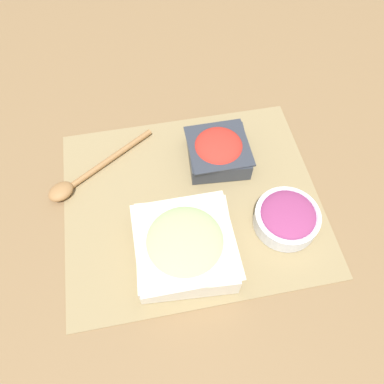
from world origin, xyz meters
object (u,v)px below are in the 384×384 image
(wooden_spoon, at_px, (82,178))
(cucumber_bowl, at_px, (185,246))
(onion_bowl, at_px, (287,217))
(tomato_bowl, at_px, (218,150))

(wooden_spoon, bearing_deg, cucumber_bowl, -47.67)
(cucumber_bowl, relative_size, wooden_spoon, 0.78)
(cucumber_bowl, height_order, wooden_spoon, cucumber_bowl)
(cucumber_bowl, height_order, onion_bowl, cucumber_bowl)
(tomato_bowl, relative_size, wooden_spoon, 0.57)
(onion_bowl, xyz_separation_m, wooden_spoon, (-0.38, 0.17, -0.02))
(onion_bowl, xyz_separation_m, tomato_bowl, (-0.09, 0.17, 0.00))
(tomato_bowl, bearing_deg, onion_bowl, -61.94)
(cucumber_bowl, relative_size, tomato_bowl, 1.38)
(onion_bowl, bearing_deg, tomato_bowl, 118.06)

